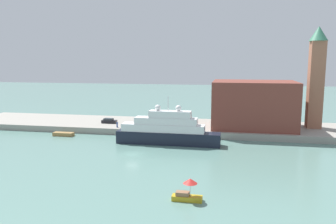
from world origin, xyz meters
The scene contains 10 objects.
ground centered at (0.00, 0.00, 0.00)m, with size 400.00×400.00×0.00m, color slate.
quay_dock centered at (0.00, 25.54, 0.79)m, with size 110.00×19.08×1.58m, color gray.
large_yacht centered at (5.28, 9.38, 3.03)m, with size 23.30×3.55×10.80m.
small_motorboat centered at (14.03, -20.53, 1.27)m, with size 4.06×1.91×3.12m.
work_barge centered at (-21.58, 12.59, 0.44)m, with size 5.13×1.74×0.89m, color olive.
harbor_building centered at (24.85, 24.85, 7.50)m, with size 20.57×14.94×11.84m, color brown.
bell_tower centered at (39.91, 27.14, 15.24)m, with size 4.49×4.49×25.37m.
parked_car centered at (-13.58, 23.19, 2.17)m, with size 4.11×1.63×1.35m.
person_figure centered at (-9.37, 17.83, 2.34)m, with size 0.36×0.36×1.65m.
mooring_bollard centered at (3.57, 17.60, 1.94)m, with size 0.47×0.47×0.72m, color black.
Camera 1 is at (19.62, -62.95, 18.52)m, focal length 36.01 mm.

